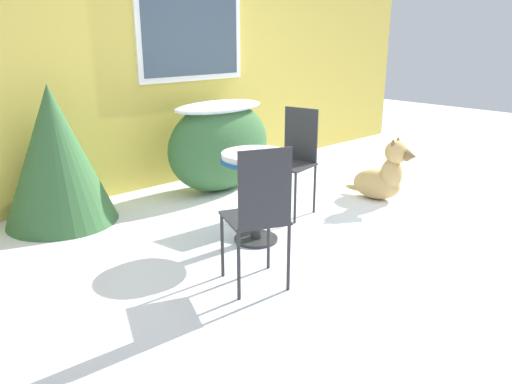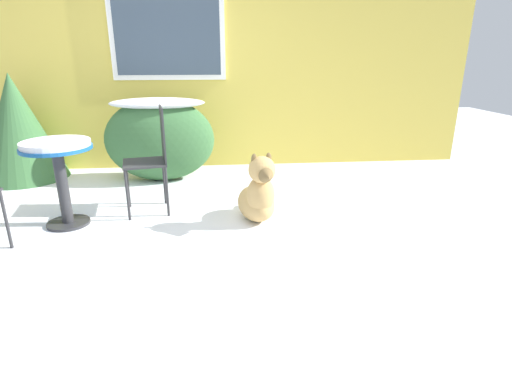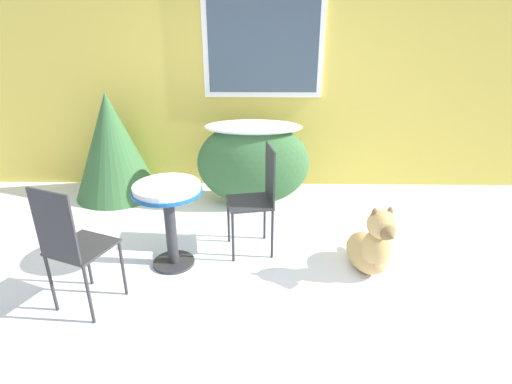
% 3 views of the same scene
% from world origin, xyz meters
% --- Properties ---
extents(ground_plane, '(16.00, 16.00, 0.00)m').
position_xyz_m(ground_plane, '(0.00, 0.00, 0.00)').
color(ground_plane, white).
extents(house_wall, '(8.00, 0.10, 2.99)m').
position_xyz_m(house_wall, '(0.00, 2.20, 1.52)').
color(house_wall, '#DBC14C').
rests_on(house_wall, ground_plane).
extents(shrub_left, '(1.28, 0.63, 0.98)m').
position_xyz_m(shrub_left, '(-0.05, 1.56, 0.52)').
color(shrub_left, '#386638').
rests_on(shrub_left, ground_plane).
extents(evergreen_bush, '(0.99, 0.99, 1.26)m').
position_xyz_m(evergreen_bush, '(-1.73, 1.80, 0.63)').
color(evergreen_bush, '#386638').
rests_on(evergreen_bush, ground_plane).
extents(patio_table, '(0.58, 0.58, 0.76)m').
position_xyz_m(patio_table, '(-0.73, 0.25, 0.58)').
color(patio_table, '#2D2D30').
rests_on(patio_table, ground_plane).
extents(patio_chair_near_table, '(0.46, 0.46, 1.00)m').
position_xyz_m(patio_chair_near_table, '(0.02, 0.52, 0.55)').
color(patio_chair_near_table, '#2D2D30').
rests_on(patio_chair_near_table, ground_plane).
extents(patio_chair_far_side, '(0.50, 0.50, 1.00)m').
position_xyz_m(patio_chair_far_side, '(-1.27, -0.36, 0.55)').
color(patio_chair_far_side, '#2D2D30').
rests_on(patio_chair_far_side, ground_plane).
extents(dog, '(0.41, 0.74, 0.66)m').
position_xyz_m(dog, '(0.97, 0.15, 0.25)').
color(dog, tan).
rests_on(dog, ground_plane).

